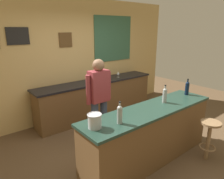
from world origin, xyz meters
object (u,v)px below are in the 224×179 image
bar_stool (209,134)px  ice_bucket (95,121)px  coffee_mug (105,78)px  wine_glass_b (118,73)px  wine_glass_a (98,76)px  bartender (99,97)px  wine_bottle_b (165,95)px  wine_bottle_a (120,114)px  wine_bottle_c (187,88)px

bar_stool → ice_bucket: bearing=161.3°
bar_stool → coffee_mug: size_ratio=5.44×
ice_bucket → wine_glass_b: size_ratio=1.21×
ice_bucket → wine_glass_a: ice_bucket is taller
ice_bucket → wine_glass_a: bearing=53.9°
bartender → wine_bottle_b: 1.14m
wine_bottle_a → coffee_mug: size_ratio=2.45×
bar_stool → wine_glass_b: (0.26, 2.60, 0.55)m
wine_bottle_b → wine_bottle_c: 0.67m
bar_stool → wine_bottle_c: wine_bottle_c is taller
bartender → bar_stool: bartender is taller
bar_stool → wine_glass_a: bearing=97.8°
bar_stool → ice_bucket: size_ratio=3.62×
wine_bottle_a → wine_bottle_c: size_ratio=1.00×
bartender → wine_glass_a: bartender is taller
ice_bucket → wine_glass_a: (1.46, 2.01, -0.01)m
wine_bottle_a → ice_bucket: (-0.33, 0.10, -0.04)m
wine_bottle_c → coffee_mug: (-0.46, 1.93, -0.11)m
wine_bottle_a → coffee_mug: (1.32, 2.06, -0.11)m
bartender → wine_bottle_c: bearing=-32.1°
wine_bottle_c → wine_glass_b: size_ratio=1.97×
wine_bottle_a → coffee_mug: wine_bottle_a is taller
ice_bucket → coffee_mug: (1.65, 1.96, -0.07)m
ice_bucket → wine_bottle_c: bearing=0.8°
wine_glass_a → wine_bottle_c: bearing=-72.0°
wine_bottle_b → wine_glass_b: (0.65, 1.96, -0.05)m
bartender → bar_stool: bearing=-53.8°
wine_bottle_c → ice_bucket: size_ratio=1.63×
wine_bottle_b → wine_glass_a: 1.98m
wine_bottle_b → wine_glass_a: bearing=89.1°
wine_glass_b → wine_bottle_b: bearing=-108.4°
ice_bucket → wine_bottle_b: bearing=1.1°
coffee_mug → wine_glass_a: bearing=166.2°
wine_bottle_a → bartender: bearing=69.2°
ice_bucket → coffee_mug: ice_bucket is taller
bar_stool → wine_bottle_b: 0.96m
bar_stool → wine_bottle_a: 1.69m
ice_bucket → coffee_mug: bearing=50.0°
bartender → wine_bottle_c: 1.65m
wine_bottle_a → wine_bottle_c: (1.78, 0.13, 0.00)m
bartender → wine_bottle_a: bartender is taller
bar_stool → wine_bottle_b: (-0.39, 0.64, 0.60)m
bar_stool → wine_bottle_b: size_ratio=2.22×
ice_bucket → wine_glass_b: 2.87m
bar_stool → wine_bottle_a: (-1.50, 0.52, 0.60)m
wine_bottle_a → wine_glass_b: size_ratio=1.97×
wine_bottle_a → wine_bottle_c: same height
bartender → bar_stool: 1.95m
wine_bottle_b → wine_glass_a: size_ratio=1.97×
wine_bottle_c → wine_glass_a: (-0.64, 1.98, -0.05)m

